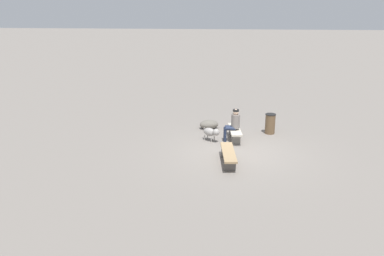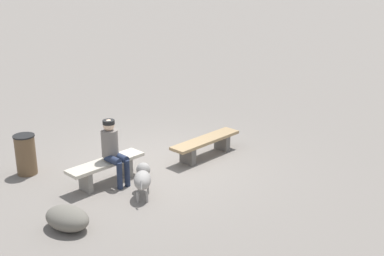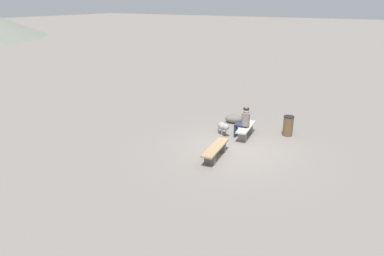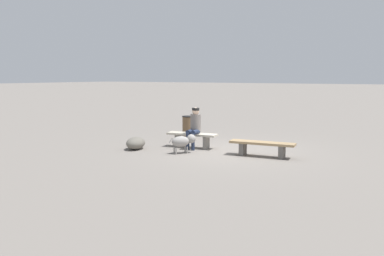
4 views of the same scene
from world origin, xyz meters
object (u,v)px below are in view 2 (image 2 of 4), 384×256
object	(u,v)px
boulder	(67,218)
bench_left	(206,144)
trash_bin	(26,155)
bench_right	(106,167)
seated_person	(112,147)
dog	(143,178)

from	to	relation	value
boulder	bench_left	bearing A→B (deg)	-165.31
bench_left	trash_bin	xyz separation A→B (m)	(3.52, -1.60, 0.12)
trash_bin	boulder	xyz separation A→B (m)	(0.33, 2.61, -0.23)
bench_left	bench_right	xyz separation A→B (m)	(2.46, -0.15, 0.05)
bench_left	trash_bin	distance (m)	3.87
seated_person	boulder	bearing A→B (deg)	29.43
seated_person	trash_bin	world-z (taller)	seated_person
dog	boulder	world-z (taller)	dog
dog	bench_left	bearing A→B (deg)	-33.98
dog	trash_bin	distance (m)	2.72
bench_left	bench_right	bearing A→B (deg)	-10.92
bench_right	seated_person	bearing A→B (deg)	145.98
bench_left	dog	distance (m)	2.33
bench_right	bench_left	bearing A→B (deg)	169.08
bench_right	dog	world-z (taller)	dog
trash_bin	seated_person	bearing A→B (deg)	128.29
bench_left	dog	world-z (taller)	dog
boulder	dog	bearing A→B (deg)	-171.96
dog	bench_right	bearing A→B (deg)	52.28
bench_left	dog	xyz separation A→B (m)	(2.20, 0.78, 0.07)
bench_right	dog	bearing A→B (deg)	98.25
trash_bin	boulder	distance (m)	2.64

